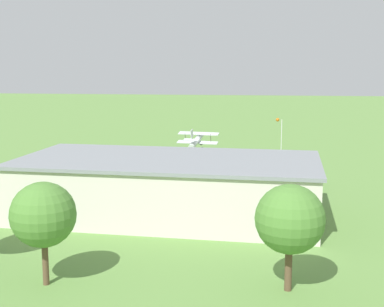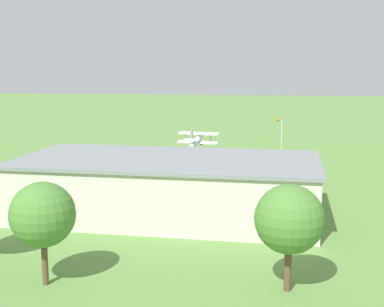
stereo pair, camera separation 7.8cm
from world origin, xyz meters
name	(u,v)px [view 1 (the left image)]	position (x,y,z in m)	size (l,w,h in m)	color
ground_plane	(210,156)	(0.00, 0.00, 0.00)	(400.00, 400.00, 0.00)	#608C42
hangar	(169,187)	(0.43, 37.06, 3.04)	(31.45, 16.68, 6.07)	beige
biplane	(197,140)	(2.16, 1.96, 3.05)	(7.28, 7.28, 4.01)	silver
car_grey	(296,180)	(-13.50, 21.50, 0.83)	(2.58, 4.89, 1.60)	slate
car_orange	(101,176)	(12.41, 22.54, 0.86)	(2.07, 4.36, 1.67)	orange
car_red	(49,174)	(19.93, 22.14, 0.86)	(2.02, 4.19, 1.67)	red
car_silver	(17,171)	(25.29, 20.89, 0.83)	(1.97, 4.12, 1.62)	#B7B7BC
person_at_fence_line	(139,171)	(8.07, 18.75, 0.84)	(0.54, 0.54, 1.69)	navy
person_beside_truck	(125,173)	(9.82, 20.07, 0.78)	(0.44, 0.44, 1.58)	orange
person_watching_takeoff	(212,172)	(-2.11, 17.82, 0.77)	(0.54, 0.54, 1.56)	beige
person_walking_on_apron	(270,175)	(-10.20, 19.14, 0.89)	(0.54, 0.54, 1.77)	#3F3F47
person_near_hangar_door	(316,185)	(-15.78, 24.45, 0.83)	(0.51, 0.51, 1.68)	#3F3F47
tree_behind_hangar_left	(290,219)	(-11.27, 54.62, 5.11)	(4.81, 4.81, 7.54)	brown
tree_by_windsock	(43,215)	(5.81, 56.04, 5.14)	(4.64, 4.64, 7.49)	brown
windsock	(278,123)	(-11.47, 0.32, 5.96)	(1.07, 1.31, 6.80)	silver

